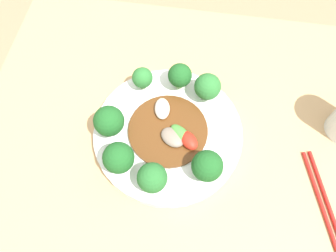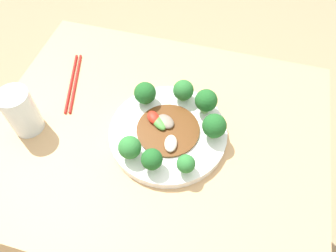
% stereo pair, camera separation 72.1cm
% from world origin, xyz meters
% --- Properties ---
extents(ground_plane, '(8.00, 8.00, 0.00)m').
position_xyz_m(ground_plane, '(0.00, 0.00, 0.00)').
color(ground_plane, '#9E8460').
extents(table, '(0.84, 0.69, 0.78)m').
position_xyz_m(table, '(0.00, 0.00, 0.39)').
color(table, tan).
rests_on(table, ground_plane).
extents(plate, '(0.29, 0.29, 0.02)m').
position_xyz_m(plate, '(-0.03, 0.00, 0.79)').
color(plate, white).
rests_on(plate, table).
extents(broccoli_northeast, '(0.05, 0.05, 0.06)m').
position_xyz_m(broccoli_northeast, '(0.03, 0.09, 0.83)').
color(broccoli_northeast, '#7AAD5B').
rests_on(broccoli_northeast, plate).
extents(broccoli_northwest, '(0.04, 0.04, 0.05)m').
position_xyz_m(broccoli_northwest, '(-0.10, 0.09, 0.83)').
color(broccoli_northwest, '#70A356').
rests_on(broccoli_northwest, plate).
extents(broccoli_west, '(0.06, 0.06, 0.07)m').
position_xyz_m(broccoli_west, '(-0.14, -0.02, 0.84)').
color(broccoli_west, '#89B76B').
rests_on(broccoli_west, plate).
extents(broccoli_southwest, '(0.06, 0.06, 0.07)m').
position_xyz_m(broccoli_southwest, '(-0.11, -0.08, 0.84)').
color(broccoli_southwest, '#70A356').
rests_on(broccoli_southwest, plate).
extents(broccoli_north, '(0.05, 0.05, 0.06)m').
position_xyz_m(broccoli_north, '(-0.02, 0.11, 0.84)').
color(broccoli_north, '#89B76B').
rests_on(broccoli_north, plate).
extents(broccoli_southeast, '(0.06, 0.06, 0.06)m').
position_xyz_m(broccoli_southeast, '(0.05, -0.07, 0.83)').
color(broccoli_southeast, '#89B76B').
rests_on(broccoli_southeast, plate).
extents(broccoli_south, '(0.05, 0.05, 0.06)m').
position_xyz_m(broccoli_south, '(-0.04, -0.11, 0.83)').
color(broccoli_south, '#89B76B').
rests_on(broccoli_south, plate).
extents(stirfry_center, '(0.15, 0.15, 0.02)m').
position_xyz_m(stirfry_center, '(-0.03, -0.00, 0.81)').
color(stirfry_center, '#5B3314').
rests_on(stirfry_center, plate).
extents(chopsticks, '(0.08, 0.21, 0.01)m').
position_xyz_m(chopsticks, '(0.27, -0.10, 0.78)').
color(chopsticks, red).
rests_on(chopsticks, table).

